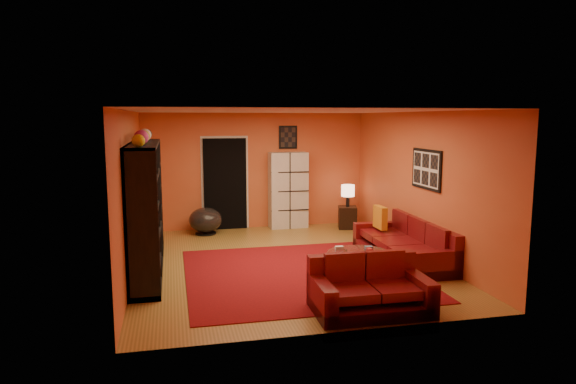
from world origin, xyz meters
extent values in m
plane|color=brown|center=(0.00, 0.00, 0.00)|extent=(6.00, 6.00, 0.00)
plane|color=white|center=(0.00, 0.00, 2.60)|extent=(6.00, 6.00, 0.00)
plane|color=#C6522B|center=(0.00, 3.00, 1.30)|extent=(6.00, 0.00, 6.00)
plane|color=#C6522B|center=(0.00, -3.00, 1.30)|extent=(6.00, 0.00, 6.00)
plane|color=#C6522B|center=(-2.50, 0.00, 1.30)|extent=(0.00, 6.00, 6.00)
plane|color=#C6522B|center=(2.50, 0.00, 1.30)|extent=(0.00, 6.00, 6.00)
cube|color=#5C0A0F|center=(0.10, -0.70, 0.01)|extent=(3.60, 3.60, 0.01)
cube|color=black|center=(-0.70, 2.96, 1.02)|extent=(0.95, 0.10, 2.04)
cube|color=black|center=(2.48, -0.30, 1.60)|extent=(0.03, 1.00, 0.70)
cube|color=black|center=(0.75, 2.98, 2.05)|extent=(0.42, 0.03, 0.52)
cube|color=black|center=(-2.27, 0.00, 1.05)|extent=(0.45, 3.00, 2.10)
imported|color=black|center=(-2.23, -0.05, 0.98)|extent=(0.89, 0.12, 0.52)
cube|color=#550B10|center=(2.05, -0.35, 0.16)|extent=(1.03, 2.43, 0.32)
cube|color=#550B10|center=(2.45, -0.35, 0.42)|extent=(0.22, 2.42, 0.85)
cube|color=#550B10|center=(2.03, -1.46, 0.31)|extent=(0.99, 0.20, 0.62)
cube|color=#550B10|center=(2.07, 0.77, 0.31)|extent=(0.99, 0.20, 0.62)
cube|color=#550B10|center=(2.00, -1.03, 0.47)|extent=(0.78, 0.68, 0.12)
cube|color=#550B10|center=(2.01, -0.35, 0.47)|extent=(0.78, 0.68, 0.12)
cube|color=#550B10|center=(2.02, 0.34, 0.47)|extent=(0.78, 0.68, 0.12)
cube|color=#550B10|center=(0.59, -2.50, 0.16)|extent=(1.50, 0.92, 0.32)
cube|color=#550B10|center=(0.60, -2.15, 0.42)|extent=(1.49, 0.21, 0.85)
cube|color=#550B10|center=(1.24, -2.51, 0.31)|extent=(0.20, 0.89, 0.62)
cube|color=#550B10|center=(-0.06, -2.49, 0.31)|extent=(0.20, 0.89, 0.62)
cube|color=#550B10|center=(0.87, -2.55, 0.47)|extent=(0.55, 0.68, 0.12)
cube|color=#550B10|center=(0.31, -2.53, 0.47)|extent=(0.55, 0.68, 0.12)
cube|color=orange|center=(1.95, 0.42, 0.63)|extent=(0.12, 0.42, 0.42)
cylinder|color=silver|center=(0.84, -1.40, 0.48)|extent=(0.96, 0.96, 0.02)
cylinder|color=black|center=(1.14, -1.40, 0.24)|extent=(0.05, 0.05, 0.46)
cylinder|color=black|center=(0.69, -1.14, 0.24)|extent=(0.05, 0.05, 0.46)
cylinder|color=black|center=(0.69, -1.66, 0.24)|extent=(0.05, 0.05, 0.46)
cube|color=beige|center=(0.71, 2.80, 0.86)|extent=(0.87, 0.41, 1.72)
cylinder|color=black|center=(-1.18, 2.50, 0.02)|extent=(0.44, 0.44, 0.03)
cylinder|color=black|center=(-1.18, 2.50, 0.10)|extent=(0.06, 0.06, 0.15)
ellipsoid|color=#3E3837|center=(-1.18, 2.50, 0.31)|extent=(0.71, 0.71, 0.53)
cube|color=black|center=(2.00, 2.39, 0.25)|extent=(0.49, 0.49, 0.50)
cylinder|color=black|center=(2.00, 2.39, 0.62)|extent=(0.08, 0.08, 0.24)
cylinder|color=#FFC38C|center=(2.00, 2.39, 0.87)|extent=(0.30, 0.30, 0.26)
camera|label=1|loc=(-1.85, -8.44, 2.49)|focal=32.00mm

